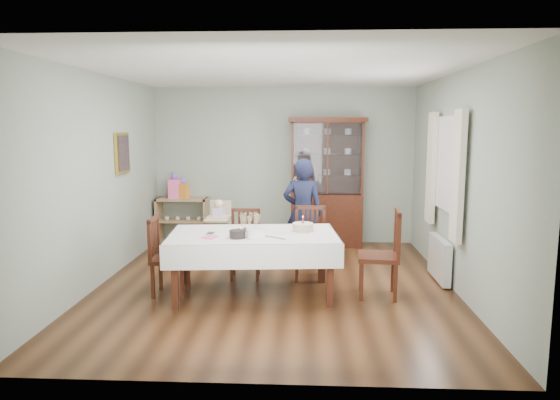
# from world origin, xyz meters

# --- Properties ---
(floor) EXTENTS (5.00, 5.00, 0.00)m
(floor) POSITION_xyz_m (0.00, 0.00, 0.00)
(floor) COLOR #593319
(floor) RESTS_ON ground
(room_shell) EXTENTS (5.00, 5.00, 5.00)m
(room_shell) POSITION_xyz_m (0.00, 0.53, 1.70)
(room_shell) COLOR #9EAA99
(room_shell) RESTS_ON floor
(dining_table) EXTENTS (2.09, 1.32, 0.76)m
(dining_table) POSITION_xyz_m (-0.23, -0.37, 0.38)
(dining_table) COLOR #451F11
(dining_table) RESTS_ON floor
(china_cabinet) EXTENTS (1.30, 0.48, 2.18)m
(china_cabinet) POSITION_xyz_m (0.75, 2.26, 1.12)
(china_cabinet) COLOR #451F11
(china_cabinet) RESTS_ON floor
(sideboard) EXTENTS (0.90, 0.38, 0.80)m
(sideboard) POSITION_xyz_m (-1.75, 2.28, 0.40)
(sideboard) COLOR tan
(sideboard) RESTS_ON floor
(picture_frame) EXTENTS (0.04, 0.48, 0.58)m
(picture_frame) POSITION_xyz_m (-2.22, 0.80, 1.65)
(picture_frame) COLOR gold
(picture_frame) RESTS_ON room_shell
(window) EXTENTS (0.04, 1.02, 1.22)m
(window) POSITION_xyz_m (2.22, 0.30, 1.55)
(window) COLOR white
(window) RESTS_ON room_shell
(curtain_left) EXTENTS (0.07, 0.30, 1.55)m
(curtain_left) POSITION_xyz_m (2.16, -0.32, 1.45)
(curtain_left) COLOR silver
(curtain_left) RESTS_ON room_shell
(curtain_right) EXTENTS (0.07, 0.30, 1.55)m
(curtain_right) POSITION_xyz_m (2.16, 0.92, 1.45)
(curtain_right) COLOR silver
(curtain_right) RESTS_ON room_shell
(radiator) EXTENTS (0.10, 0.80, 0.55)m
(radiator) POSITION_xyz_m (2.16, 0.30, 0.30)
(radiator) COLOR white
(radiator) RESTS_ON floor
(chair_far_left) EXTENTS (0.43, 0.43, 0.92)m
(chair_far_left) POSITION_xyz_m (-0.42, 0.32, 0.27)
(chair_far_left) COLOR #451F11
(chair_far_left) RESTS_ON floor
(chair_far_right) EXTENTS (0.43, 0.43, 0.96)m
(chair_far_right) POSITION_xyz_m (0.46, 0.33, 0.29)
(chair_far_right) COLOR #451F11
(chair_far_right) RESTS_ON floor
(chair_end_left) EXTENTS (0.43, 0.43, 0.95)m
(chair_end_left) POSITION_xyz_m (-1.26, -0.41, 0.28)
(chair_end_left) COLOR #451F11
(chair_end_left) RESTS_ON floor
(chair_end_right) EXTENTS (0.51, 0.51, 1.05)m
(chair_end_right) POSITION_xyz_m (1.28, -0.35, 0.31)
(chair_end_right) COLOR #451F11
(chair_end_right) RESTS_ON floor
(woman) EXTENTS (0.60, 0.41, 1.58)m
(woman) POSITION_xyz_m (0.35, 0.92, 0.79)
(woman) COLOR black
(woman) RESTS_ON floor
(high_chair) EXTENTS (0.46, 0.46, 0.97)m
(high_chair) POSITION_xyz_m (-0.87, 0.93, 0.38)
(high_chair) COLOR black
(high_chair) RESTS_ON floor
(champagne_tray) EXTENTS (0.34, 0.34, 0.21)m
(champagne_tray) POSITION_xyz_m (-0.28, -0.24, 0.82)
(champagne_tray) COLOR silver
(champagne_tray) RESTS_ON dining_table
(birthday_cake) EXTENTS (0.29, 0.29, 0.20)m
(birthday_cake) POSITION_xyz_m (0.36, -0.27, 0.81)
(birthday_cake) COLOR white
(birthday_cake) RESTS_ON dining_table
(plate_stack_dark) EXTENTS (0.21, 0.21, 0.09)m
(plate_stack_dark) POSITION_xyz_m (-0.39, -0.63, 0.80)
(plate_stack_dark) COLOR black
(plate_stack_dark) RESTS_ON dining_table
(plate_stack_white) EXTENTS (0.29, 0.29, 0.10)m
(plate_stack_white) POSITION_xyz_m (-0.17, -0.60, 0.81)
(plate_stack_white) COLOR white
(plate_stack_white) RESTS_ON dining_table
(napkin_stack) EXTENTS (0.18, 0.18, 0.02)m
(napkin_stack) POSITION_xyz_m (-0.71, -0.64, 0.77)
(napkin_stack) COLOR #FF5DA1
(napkin_stack) RESTS_ON dining_table
(cutlery) EXTENTS (0.12, 0.16, 0.01)m
(cutlery) POSITION_xyz_m (-0.77, -0.41, 0.77)
(cutlery) COLOR silver
(cutlery) RESTS_ON dining_table
(cake_knife) EXTENTS (0.26, 0.21, 0.01)m
(cake_knife) POSITION_xyz_m (0.04, -0.62, 0.77)
(cake_knife) COLOR silver
(cake_knife) RESTS_ON dining_table
(gift_bag_pink) EXTENTS (0.28, 0.22, 0.45)m
(gift_bag_pink) POSITION_xyz_m (-1.87, 2.26, 1.00)
(gift_bag_pink) COLOR #FF5DA1
(gift_bag_pink) RESTS_ON sideboard
(gift_bag_orange) EXTENTS (0.22, 0.17, 0.35)m
(gift_bag_orange) POSITION_xyz_m (-1.73, 2.26, 0.96)
(gift_bag_orange) COLOR orange
(gift_bag_orange) RESTS_ON sideboard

